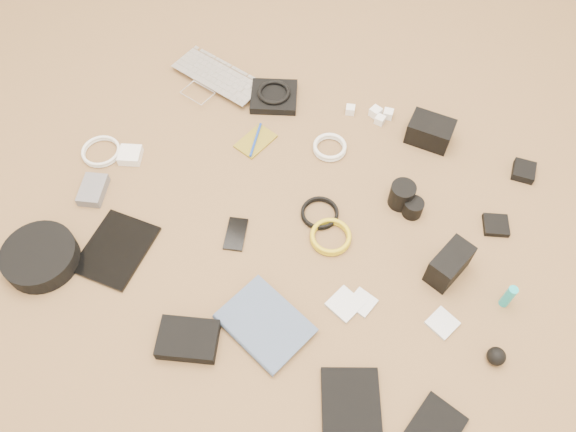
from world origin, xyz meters
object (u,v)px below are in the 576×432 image
at_px(phone, 236,234).
at_px(headphone_case, 41,257).
at_px(paperback, 242,346).
at_px(dslr_camera, 430,131).
at_px(tablet, 116,249).
at_px(laptop, 209,85).

height_order(phone, headphone_case, headphone_case).
bearing_deg(headphone_case, paperback, -0.39).
xyz_separation_m(dslr_camera, paperback, (-0.25, -0.87, -0.03)).
bearing_deg(paperback, dslr_camera, 5.17).
xyz_separation_m(dslr_camera, headphone_case, (-0.87, -0.87, -0.01)).
bearing_deg(headphone_case, tablet, 34.00).
bearing_deg(dslr_camera, laptop, -172.94).
distance_m(laptop, dslr_camera, 0.76).
relative_size(dslr_camera, headphone_case, 0.66).
height_order(phone, paperback, paperback).
distance_m(phone, headphone_case, 0.55).
bearing_deg(tablet, paperback, -15.80).
distance_m(tablet, headphone_case, 0.20).
relative_size(phone, headphone_case, 0.52).
height_order(laptop, paperback, laptop).
xyz_separation_m(tablet, headphone_case, (-0.17, -0.11, 0.02)).
xyz_separation_m(headphone_case, paperback, (0.62, -0.00, -0.02)).
xyz_separation_m(dslr_camera, phone, (-0.41, -0.57, -0.04)).
bearing_deg(dslr_camera, tablet, -131.48).
distance_m(dslr_camera, phone, 0.71).
bearing_deg(paperback, phone, 49.94).
distance_m(laptop, paperback, 0.95).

